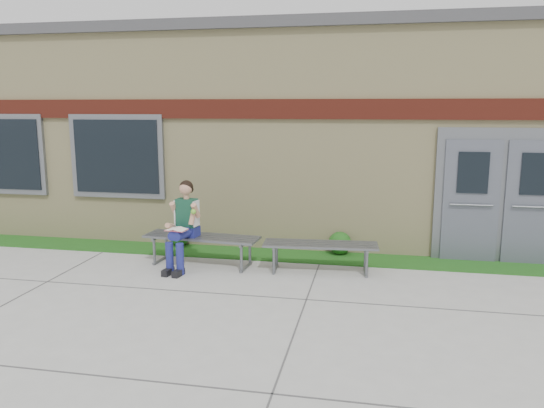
# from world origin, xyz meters

# --- Properties ---
(ground) EXTENTS (80.00, 80.00, 0.00)m
(ground) POSITION_xyz_m (0.00, 0.00, 0.00)
(ground) COLOR #9E9E99
(ground) RESTS_ON ground
(grass_strip) EXTENTS (16.00, 0.80, 0.02)m
(grass_strip) POSITION_xyz_m (0.00, 2.60, 0.01)
(grass_strip) COLOR #1E4B14
(grass_strip) RESTS_ON ground
(school_building) EXTENTS (16.20, 6.22, 4.20)m
(school_building) POSITION_xyz_m (-0.00, 5.99, 2.10)
(school_building) COLOR beige
(school_building) RESTS_ON ground
(bench_left) EXTENTS (1.99, 0.71, 0.51)m
(bench_left) POSITION_xyz_m (-0.95, 1.81, 0.39)
(bench_left) COLOR slate
(bench_left) RESTS_ON ground
(bench_right) EXTENTS (1.86, 0.64, 0.48)m
(bench_right) POSITION_xyz_m (1.05, 1.81, 0.37)
(bench_right) COLOR slate
(bench_right) RESTS_ON ground
(girl) EXTENTS (0.51, 0.88, 1.45)m
(girl) POSITION_xyz_m (-1.18, 1.59, 0.76)
(girl) COLOR navy
(girl) RESTS_ON ground
(shrub_mid) EXTENTS (0.37, 0.37, 0.37)m
(shrub_mid) POSITION_xyz_m (-1.74, 2.85, 0.21)
(shrub_mid) COLOR #1E4B14
(shrub_mid) RESTS_ON grass_strip
(shrub_east) EXTENTS (0.41, 0.41, 0.41)m
(shrub_east) POSITION_xyz_m (1.30, 2.85, 0.22)
(shrub_east) COLOR #1E4B14
(shrub_east) RESTS_ON grass_strip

